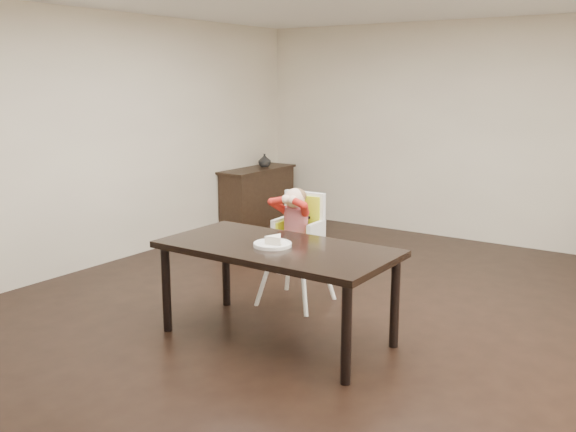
# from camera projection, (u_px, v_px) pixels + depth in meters

# --- Properties ---
(ground) EXTENTS (7.00, 7.00, 0.00)m
(ground) POSITION_uv_depth(u_px,v_px,m) (330.00, 326.00, 5.28)
(ground) COLOR black
(ground) RESTS_ON ground
(room_walls) EXTENTS (6.02, 7.02, 2.71)m
(room_walls) POSITION_uv_depth(u_px,v_px,m) (333.00, 97.00, 4.89)
(room_walls) COLOR #C0B49F
(room_walls) RESTS_ON ground
(dining_table) EXTENTS (1.80, 0.90, 0.75)m
(dining_table) POSITION_uv_depth(u_px,v_px,m) (277.00, 256.00, 4.89)
(dining_table) COLOR black
(dining_table) RESTS_ON ground
(high_chair) EXTENTS (0.46, 0.46, 1.05)m
(high_chair) POSITION_uv_depth(u_px,v_px,m) (297.00, 222.00, 5.70)
(high_chair) COLOR white
(high_chair) RESTS_ON ground
(plate) EXTENTS (0.36, 0.36, 0.08)m
(plate) POSITION_uv_depth(u_px,v_px,m) (273.00, 243.00, 4.84)
(plate) COLOR white
(plate) RESTS_ON dining_table
(sideboard) EXTENTS (0.44, 1.26, 0.79)m
(sideboard) POSITION_uv_depth(u_px,v_px,m) (258.00, 196.00, 8.91)
(sideboard) COLOR black
(sideboard) RESTS_ON ground
(vase) EXTENTS (0.19, 0.20, 0.18)m
(vase) POSITION_uv_depth(u_px,v_px,m) (265.00, 161.00, 8.95)
(vase) COLOR #99999E
(vase) RESTS_ON sideboard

